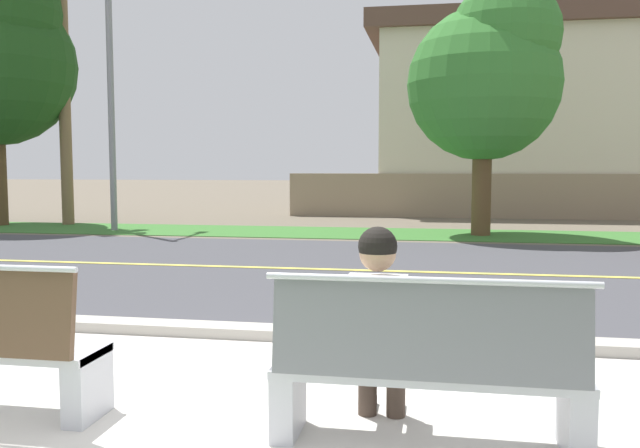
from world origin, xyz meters
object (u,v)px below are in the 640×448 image
Objects in this scene: shade_tree_left at (489,73)px; seated_person_white at (378,323)px; bench_right at (427,371)px; streetlamp at (113,52)px.

seated_person_white is at bearing -97.08° from shade_tree_left.
bench_right is 0.30× the size of shade_tree_left.
bench_right is 0.22× the size of streetlamp.
shade_tree_left is at bearing 84.37° from bench_right.
shade_tree_left is at bearing 0.80° from streetlamp.
seated_person_white reaches higher than bench_right.
streetlamp reaches higher than shade_tree_left.
shade_tree_left reaches higher than seated_person_white.
streetlamp is at bearing 123.86° from bench_right.
streetlamp is 1.37× the size of shade_tree_left.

